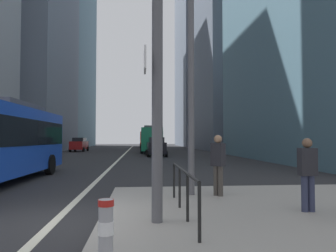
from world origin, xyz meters
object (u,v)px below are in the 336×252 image
pedestrian_waiting (308,171)px  pedestrian_walking (218,162)px  street_lamp_post (191,24)px  car_receding_near (156,147)px  bollard_left (106,233)px  city_bus_red_distant (147,138)px  car_oncoming_mid (79,144)px  traffic_signal_gantry (44,20)px  city_bus_red_receding (151,138)px

pedestrian_waiting → pedestrian_walking: size_ratio=0.95×
street_lamp_post → pedestrian_waiting: bearing=-46.7°
car_receding_near → bollard_left: car_receding_near is taller
pedestrian_waiting → pedestrian_walking: 2.66m
city_bus_red_distant → car_oncoming_mid: city_bus_red_distant is taller
car_oncoming_mid → bollard_left: (8.19, -42.11, -0.33)m
pedestrian_waiting → pedestrian_walking: bearing=125.6°
city_bus_red_distant → traffic_signal_gantry: traffic_signal_gantry is taller
traffic_signal_gantry → bollard_left: traffic_signal_gantry is taller
city_bus_red_distant → street_lamp_post: 55.30m
car_receding_near → pedestrian_waiting: bearing=-85.1°
city_bus_red_distant → car_receding_near: city_bus_red_distant is taller
street_lamp_post → pedestrian_waiting: (2.30, -2.44, -4.21)m
pedestrian_walking → city_bus_red_receding: bearing=91.6°
car_oncoming_mid → traffic_signal_gantry: bearing=-80.4°
city_bus_red_receding → car_receding_near: bearing=-88.5°
car_oncoming_mid → bollard_left: bearing=-79.0°
street_lamp_post → car_receding_near: bearing=89.8°
car_receding_near → pedestrian_waiting: size_ratio=2.63×
traffic_signal_gantry → pedestrian_waiting: (5.72, 0.63, -3.06)m
pedestrian_walking → pedestrian_waiting: bearing=-54.4°
traffic_signal_gantry → bollard_left: (1.49, -2.39, -3.48)m
city_bus_red_distant → street_lamp_post: (0.22, -55.19, 3.45)m
car_receding_near → pedestrian_walking: size_ratio=2.49×
traffic_signal_gantry → bollard_left: 4.48m
bollard_left → car_receding_near: bearing=86.0°
city_bus_red_distant → street_lamp_post: bearing=-89.8°
city_bus_red_distant → car_oncoming_mid: (-9.90, -18.54, -0.85)m
car_receding_near → street_lamp_post: (-0.09, -23.46, 4.29)m
pedestrian_walking → traffic_signal_gantry: bearing=-146.2°
pedestrian_waiting → traffic_signal_gantry: bearing=-173.7°
city_bus_red_distant → car_receding_near: size_ratio=2.62×
street_lamp_post → traffic_signal_gantry: bearing=-138.1°
car_oncoming_mid → pedestrian_walking: car_oncoming_mid is taller
city_bus_red_distant → bollard_left: bearing=-91.6°
bollard_left → traffic_signal_gantry: bearing=121.9°
car_oncoming_mid → car_receding_near: (10.21, -13.19, 0.00)m
city_bus_red_receding → city_bus_red_distant: (-0.06, 22.24, -0.00)m
city_bus_red_receding → car_receding_near: city_bus_red_receding is taller
city_bus_red_distant → traffic_signal_gantry: (-3.20, -58.26, 2.30)m
street_lamp_post → pedestrian_waiting: size_ratio=4.79×
car_receding_near → traffic_signal_gantry: bearing=-97.5°
car_receding_near → pedestrian_walking: 23.75m
bollard_left → pedestrian_walking: bearing=62.7°
street_lamp_post → bollard_left: (-1.93, -5.46, -4.63)m
city_bus_red_receding → traffic_signal_gantry: traffic_signal_gantry is taller
traffic_signal_gantry → pedestrian_walking: (4.17, 2.79, -3.00)m
city_bus_red_receding → traffic_signal_gantry: bearing=-95.2°
car_receding_near → bollard_left: size_ratio=4.81×
traffic_signal_gantry → bollard_left: bearing=-58.1°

